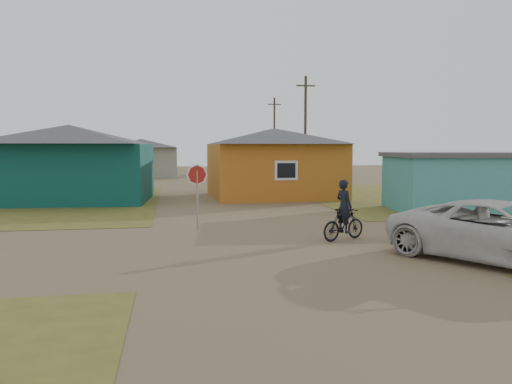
# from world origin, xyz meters

# --- Properties ---
(ground) EXTENTS (120.00, 120.00, 0.00)m
(ground) POSITION_xyz_m (0.00, 0.00, 0.00)
(ground) COLOR brown
(grass_ne) EXTENTS (20.00, 18.00, 0.00)m
(grass_ne) POSITION_xyz_m (14.00, 13.00, 0.01)
(grass_ne) COLOR olive
(grass_ne) RESTS_ON ground
(house_teal) EXTENTS (8.93, 7.08, 4.00)m
(house_teal) POSITION_xyz_m (-8.50, 13.50, 2.05)
(house_teal) COLOR #0B3D38
(house_teal) RESTS_ON ground
(house_yellow) EXTENTS (7.72, 6.76, 3.90)m
(house_yellow) POSITION_xyz_m (2.50, 14.00, 2.00)
(house_yellow) COLOR #BB681C
(house_yellow) RESTS_ON ground
(shed_turquoise) EXTENTS (6.71, 4.93, 2.60)m
(shed_turquoise) POSITION_xyz_m (9.50, 6.50, 1.31)
(shed_turquoise) COLOR teal
(shed_turquoise) RESTS_ON ground
(house_pale_west) EXTENTS (7.04, 6.15, 3.60)m
(house_pale_west) POSITION_xyz_m (-6.00, 34.00, 1.86)
(house_pale_west) COLOR gray
(house_pale_west) RESTS_ON ground
(house_beige_east) EXTENTS (6.95, 6.05, 3.60)m
(house_beige_east) POSITION_xyz_m (10.00, 40.00, 1.86)
(house_beige_east) COLOR tan
(house_beige_east) RESTS_ON ground
(house_pale_north) EXTENTS (6.28, 5.81, 3.40)m
(house_pale_north) POSITION_xyz_m (-14.00, 46.00, 1.75)
(house_pale_north) COLOR gray
(house_pale_north) RESTS_ON ground
(utility_pole_near) EXTENTS (1.40, 0.20, 8.00)m
(utility_pole_near) POSITION_xyz_m (6.50, 22.00, 4.14)
(utility_pole_near) COLOR #423727
(utility_pole_near) RESTS_ON ground
(utility_pole_far) EXTENTS (1.40, 0.20, 8.00)m
(utility_pole_far) POSITION_xyz_m (7.50, 38.00, 4.14)
(utility_pole_far) COLOR #423727
(utility_pole_far) RESTS_ON ground
(stop_sign) EXTENTS (0.73, 0.19, 2.27)m
(stop_sign) POSITION_xyz_m (-2.42, 3.26, 1.68)
(stop_sign) COLOR gray
(stop_sign) RESTS_ON ground
(cyclist) EXTENTS (1.69, 1.12, 1.86)m
(cyclist) POSITION_xyz_m (1.89, 0.59, 0.68)
(cyclist) COLOR black
(cyclist) RESTS_ON ground
(vehicle) EXTENTS (5.01, 5.97, 1.52)m
(vehicle) POSITION_xyz_m (4.72, -2.93, 0.76)
(vehicle) COLOR silver
(vehicle) RESTS_ON ground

